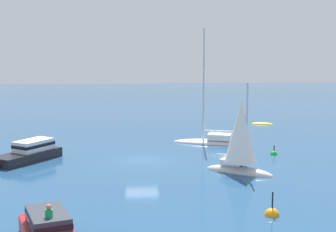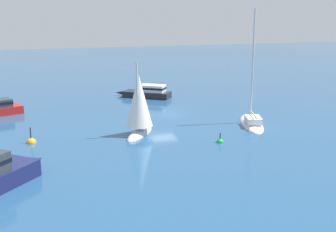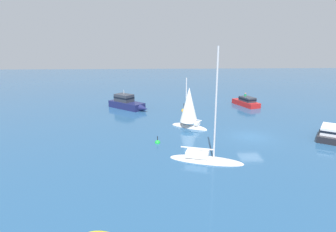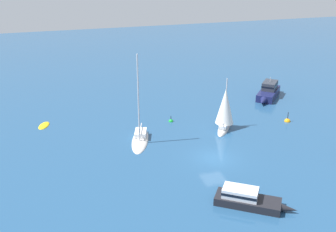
{
  "view_description": "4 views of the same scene",
  "coord_description": "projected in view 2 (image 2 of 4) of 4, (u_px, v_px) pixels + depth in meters",
  "views": [
    {
      "loc": [
        0.66,
        36.59,
        8.64
      ],
      "look_at": [
        -2.26,
        -3.3,
        2.97
      ],
      "focal_mm": 52.39,
      "sensor_mm": 36.0,
      "label": 1
    },
    {
      "loc": [
        -41.65,
        12.35,
        10.24
      ],
      "look_at": [
        -5.83,
        1.29,
        1.2
      ],
      "focal_mm": 47.79,
      "sensor_mm": 36.0,
      "label": 2
    },
    {
      "loc": [
        -10.98,
        -31.14,
        10.76
      ],
      "look_at": [
        -9.43,
        2.08,
        2.03
      ],
      "focal_mm": 31.3,
      "sensor_mm": 36.0,
      "label": 3
    },
    {
      "loc": [
        34.78,
        -15.47,
        20.14
      ],
      "look_at": [
        -9.97,
        -2.09,
        1.11
      ],
      "focal_mm": 43.52,
      "sensor_mm": 36.0,
      "label": 4
    }
  ],
  "objects": [
    {
      "name": "ground_plane",
      "position": [
        163.0,
        114.0,
        44.63
      ],
      "size": [
        160.0,
        160.0,
        0.0
      ],
      "primitive_type": "plane",
      "color": "navy"
    },
    {
      "name": "sloop",
      "position": [
        139.0,
        108.0,
        36.71
      ],
      "size": [
        4.75,
        3.76,
        6.7
      ],
      "rotation": [
        0.0,
        0.0,
        2.55
      ],
      "color": "silver",
      "rests_on": "ground"
    },
    {
      "name": "ketch",
      "position": [
        252.0,
        122.0,
        40.46
      ],
      "size": [
        7.02,
        3.82,
        10.6
      ],
      "rotation": [
        0.0,
        0.0,
        5.97
      ],
      "color": "silver",
      "rests_on": "ground"
    },
    {
      "name": "cabin_cruiser",
      "position": [
        148.0,
        92.0,
        52.7
      ],
      "size": [
        5.03,
        6.37,
        1.53
      ],
      "rotation": [
        0.0,
        0.0,
        0.96
      ],
      "color": "black",
      "rests_on": "ground"
    },
    {
      "name": "channel_buoy",
      "position": [
        220.0,
        142.0,
        35.09
      ],
      "size": [
        0.58,
        0.58,
        1.04
      ],
      "color": "green",
      "rests_on": "ground"
    },
    {
      "name": "mooring_buoy",
      "position": [
        31.0,
        143.0,
        34.96
      ],
      "size": [
        0.77,
        0.77,
        1.63
      ],
      "color": "orange",
      "rests_on": "ground"
    }
  ]
}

